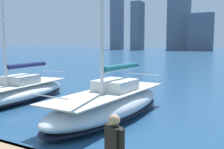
% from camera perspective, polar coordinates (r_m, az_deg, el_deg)
% --- Properties ---
extents(sailboat_teal, '(3.31, 9.37, 11.81)m').
position_cam_1_polar(sailboat_teal, '(13.37, -0.42, -6.14)').
color(sailboat_teal, silver).
rests_on(sailboat_teal, ground).
extents(sailboat_navy, '(3.82, 9.58, 12.33)m').
position_cam_1_polar(sailboat_navy, '(17.96, -20.28, -3.51)').
color(sailboat_navy, white).
rests_on(sailboat_navy, ground).
extents(person_black_shirt, '(0.56, 0.40, 1.72)m').
position_cam_1_polar(person_black_shirt, '(5.34, 0.49, -15.76)').
color(person_black_shirt, gray).
rests_on(person_black_shirt, dock_pier).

